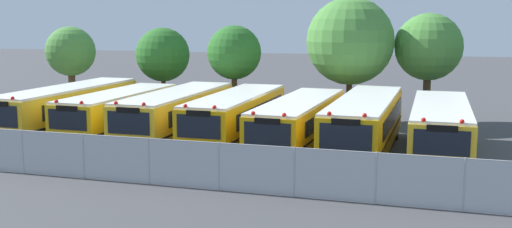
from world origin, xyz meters
The scene contains 15 objects.
ground_plane centered at (0.00, 0.00, 0.00)m, with size 160.00×160.00×0.00m, color #424244.
school_bus_0 centered at (-9.61, 0.18, 1.42)m, with size 2.50×10.90×2.70m.
school_bus_1 centered at (-6.44, 0.02, 1.34)m, with size 2.52×9.36×2.54m.
school_bus_2 centered at (-3.21, 0.16, 1.40)m, with size 2.54×10.37×2.66m.
school_bus_3 centered at (0.02, 0.04, 1.40)m, with size 2.47×10.02×2.66m.
school_bus_4 centered at (3.22, -0.03, 1.33)m, with size 2.67×10.42×2.52m.
school_bus_5 centered at (6.33, -0.08, 1.43)m, with size 2.60×11.28×2.72m.
school_bus_6 centered at (9.65, 0.05, 1.36)m, with size 2.61×10.50×2.57m.
tree_0 centered at (-14.11, 7.08, 4.05)m, with size 3.30×3.27×5.70m.
tree_1 centered at (-7.72, 7.98, 3.92)m, with size 3.48×3.48×5.64m.
tree_2 centered at (-2.65, 7.12, 4.15)m, with size 3.31×3.30×5.81m.
tree_3 centered at (4.27, 7.95, 4.90)m, with size 5.13×5.13×7.46m.
tree_4 centered at (8.66, 9.54, 4.58)m, with size 3.99×3.99×6.54m.
chainlink_fence centered at (0.65, -7.82, 0.93)m, with size 25.25×0.07×1.79m.
traffic_cone centered at (-8.09, -6.64, 0.32)m, with size 0.48×0.48×0.63m, color #EA5914.
Camera 1 is at (9.56, -27.78, 6.15)m, focal length 42.48 mm.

